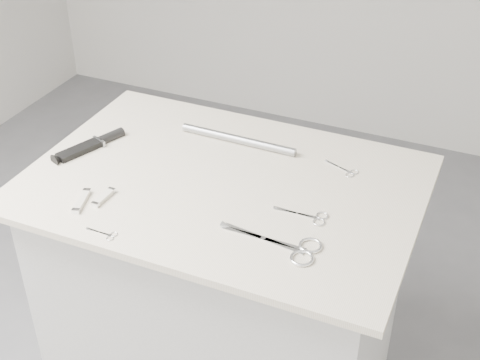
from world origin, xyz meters
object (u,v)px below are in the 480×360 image
at_px(pocket_knife_b, 104,197).
at_px(embroidery_scissors_a, 311,217).
at_px(large_shears, 291,247).
at_px(tiny_scissors, 105,234).
at_px(plinth, 225,313).
at_px(pocket_knife_a, 82,201).
at_px(embroidery_scissors_b, 346,170).
at_px(metal_rail, 238,139).
at_px(sheathed_knife, 94,144).

bearing_deg(pocket_knife_b, embroidery_scissors_a, -72.12).
height_order(large_shears, tiny_scissors, large_shears).
relative_size(plinth, embroidery_scissors_a, 6.89).
bearing_deg(pocket_knife_a, embroidery_scissors_b, -70.48).
height_order(embroidery_scissors_a, metal_rail, metal_rail).
distance_m(sheathed_knife, metal_rail, 0.40).
bearing_deg(metal_rail, embroidery_scissors_b, -3.34).
xyz_separation_m(large_shears, sheathed_knife, (-0.65, 0.20, 0.00)).
relative_size(large_shears, pocket_knife_a, 2.44).
xyz_separation_m(embroidery_scissors_a, pocket_knife_b, (-0.49, -0.13, 0.00)).
xyz_separation_m(embroidery_scissors_a, tiny_scissors, (-0.41, -0.25, -0.00)).
bearing_deg(tiny_scissors, large_shears, 17.94).
bearing_deg(pocket_knife_b, tiny_scissors, -143.09).
distance_m(sheathed_knife, pocket_knife_a, 0.27).
bearing_deg(sheathed_knife, tiny_scissors, -120.71).
bearing_deg(metal_rail, sheathed_knife, -153.74).
relative_size(plinth, metal_rail, 2.64).
distance_m(embroidery_scissors_b, tiny_scissors, 0.64).
relative_size(embroidery_scissors_b, sheathed_knife, 0.48).
height_order(plinth, pocket_knife_b, pocket_knife_b).
bearing_deg(embroidery_scissors_a, large_shears, -93.14).
distance_m(plinth, tiny_scissors, 0.58).
height_order(sheathed_knife, pocket_knife_a, sheathed_knife).
bearing_deg(large_shears, tiny_scissors, -158.90).
bearing_deg(metal_rail, plinth, -77.94).
bearing_deg(embroidery_scissors_a, plinth, 166.56).
xyz_separation_m(plinth, pocket_knife_a, (-0.28, -0.22, 0.48)).
bearing_deg(embroidery_scissors_a, sheathed_knife, 173.01).
bearing_deg(large_shears, pocket_knife_b, -175.16).
bearing_deg(sheathed_knife, metal_rail, -41.83).
bearing_deg(plinth, metal_rail, 102.06).
distance_m(large_shears, pocket_knife_a, 0.53).
xyz_separation_m(large_shears, embroidery_scissors_a, (0.00, 0.13, -0.00)).
height_order(plinth, tiny_scissors, tiny_scissors).
distance_m(embroidery_scissors_a, sheathed_knife, 0.66).
xyz_separation_m(embroidery_scissors_b, sheathed_knife, (-0.67, -0.16, 0.01)).
height_order(large_shears, pocket_knife_b, pocket_knife_b).
bearing_deg(sheathed_knife, embroidery_scissors_a, -74.17).
xyz_separation_m(tiny_scissors, metal_rail, (0.11, 0.50, 0.01)).
distance_m(embroidery_scissors_b, pocket_knife_b, 0.62).
height_order(embroidery_scissors_a, pocket_knife_a, pocket_knife_a).
relative_size(sheathed_knife, metal_rail, 0.60).
height_order(large_shears, embroidery_scissors_a, large_shears).
xyz_separation_m(embroidery_scissors_a, pocket_knife_a, (-0.53, -0.17, 0.00)).
relative_size(embroidery_scissors_a, sheathed_knife, 0.64).
bearing_deg(embroidery_scissors_b, metal_rail, -161.55).
bearing_deg(pocket_knife_b, metal_rail, -24.33).
bearing_deg(embroidery_scissors_b, embroidery_scissors_a, -73.07).
xyz_separation_m(pocket_knife_a, metal_rail, (0.23, 0.41, 0.01)).
height_order(tiny_scissors, metal_rail, metal_rail).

